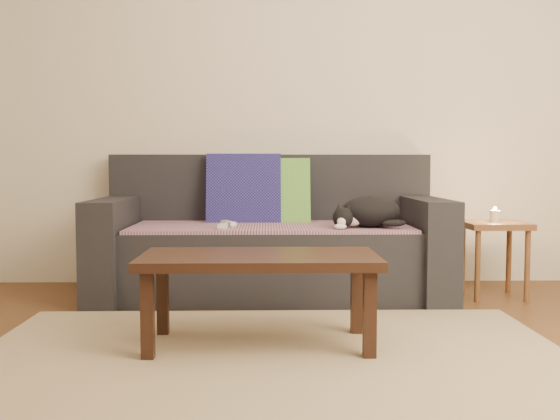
{
  "coord_description": "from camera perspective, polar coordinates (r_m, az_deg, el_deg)",
  "views": [
    {
      "loc": [
        -0.03,
        -2.46,
        0.81
      ],
      "look_at": [
        0.05,
        1.2,
        0.55
      ],
      "focal_mm": 42.0,
      "sensor_mm": 36.0,
      "label": 1
    }
  ],
  "objects": [
    {
      "name": "ground",
      "position": [
        2.59,
        -0.57,
        -14.13
      ],
      "size": [
        4.5,
        4.5,
        0.0
      ],
      "primitive_type": "plane",
      "color": "brown",
      "rests_on": "ground"
    },
    {
      "name": "wii_remote_b",
      "position": [
        3.75,
        -5.0,
        -1.39
      ],
      "size": [
        0.05,
        0.15,
        0.03
      ],
      "primitive_type": "cube",
      "rotation": [
        0.0,
        0.0,
        1.46
      ],
      "color": "white",
      "rests_on": "throw_blanket"
    },
    {
      "name": "throw_blanket",
      "position": [
        3.96,
        -0.81,
        -1.45
      ],
      "size": [
        1.66,
        0.74,
        0.02
      ],
      "primitive_type": "cube",
      "color": "#442C53",
      "rests_on": "sofa"
    },
    {
      "name": "coffee_table",
      "position": [
        2.87,
        -1.8,
        -4.91
      ],
      "size": [
        1.03,
        0.52,
        0.41
      ],
      "color": "black",
      "rests_on": "rug"
    },
    {
      "name": "wii_remote_a",
      "position": [
        3.89,
        -4.52,
        -1.19
      ],
      "size": [
        0.1,
        0.15,
        0.03
      ],
      "primitive_type": "cube",
      "rotation": [
        0.0,
        0.0,
        2.04
      ],
      "color": "white",
      "rests_on": "throw_blanket"
    },
    {
      "name": "rug",
      "position": [
        2.73,
        -0.6,
        -13.04
      ],
      "size": [
        2.5,
        1.8,
        0.01
      ],
      "primitive_type": "cube",
      "color": "tan",
      "rests_on": "ground"
    },
    {
      "name": "back_wall",
      "position": [
        4.49,
        -0.87,
        10.32
      ],
      "size": [
        4.5,
        0.04,
        2.6
      ],
      "primitive_type": "cube",
      "color": "beige",
      "rests_on": "ground"
    },
    {
      "name": "cushion_green",
      "position": [
        4.21,
        -0.24,
        1.6
      ],
      "size": [
        0.42,
        0.21,
        0.43
      ],
      "primitive_type": "cube",
      "rotation": [
        -0.25,
        0.0,
        0.0
      ],
      "color": "#0D5344",
      "rests_on": "throw_blanket"
    },
    {
      "name": "cushion_navy",
      "position": [
        4.21,
        -3.17,
        1.6
      ],
      "size": [
        0.48,
        0.22,
        0.49
      ],
      "primitive_type": "cube",
      "rotation": [
        -0.22,
        0.0,
        0.0
      ],
      "color": "#121148",
      "rests_on": "throw_blanket"
    },
    {
      "name": "sofa",
      "position": [
        4.06,
        -0.82,
        -3.03
      ],
      "size": [
        2.1,
        0.94,
        0.87
      ],
      "color": "#232328",
      "rests_on": "ground"
    },
    {
      "name": "side_table",
      "position": [
        4.17,
        18.17,
        -2.1
      ],
      "size": [
        0.37,
        0.37,
        0.46
      ],
      "color": "brown",
      "rests_on": "ground"
    },
    {
      "name": "candle",
      "position": [
        4.16,
        18.2,
        -0.48
      ],
      "size": [
        0.06,
        0.06,
        0.09
      ],
      "color": "beige",
      "rests_on": "side_table"
    },
    {
      "name": "cat",
      "position": [
        3.83,
        7.69,
        -0.2
      ],
      "size": [
        0.43,
        0.32,
        0.18
      ],
      "rotation": [
        0.0,
        0.0,
        -0.18
      ],
      "color": "black",
      "rests_on": "throw_blanket"
    }
  ]
}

